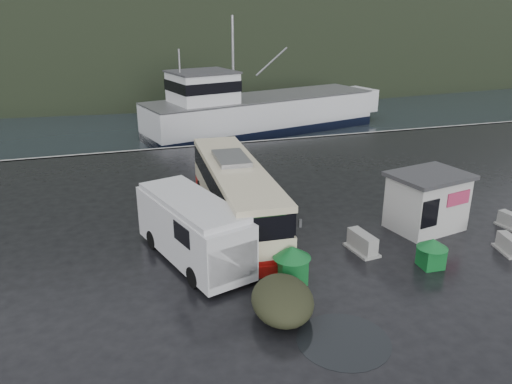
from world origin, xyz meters
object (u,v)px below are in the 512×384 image
object	(u,v)px
ticket_kiosk	(424,228)
jersey_barrier_a	(362,251)
coach_bus	(236,224)
white_van	(194,259)
jersey_barrier_c	(508,252)
waste_bin_right	(430,267)
fishing_trawler	(262,117)
jersey_barrier_b	(510,228)
dome_tent	(282,314)
waste_bin_left	(291,281)

from	to	relation	value
ticket_kiosk	jersey_barrier_a	bearing A→B (deg)	-173.15
coach_bus	white_van	xyz separation A→B (m)	(-2.74, -3.16, 0.00)
ticket_kiosk	jersey_barrier_c	xyz separation A→B (m)	(2.06, -3.34, 0.00)
coach_bus	jersey_barrier_a	distance (m)	6.51
waste_bin_right	fishing_trawler	bearing A→B (deg)	85.35
jersey_barrier_b	fishing_trawler	distance (m)	29.34
ticket_kiosk	jersey_barrier_a	world-z (taller)	ticket_kiosk
dome_tent	ticket_kiosk	size ratio (longest dim) A/B	0.85
dome_tent	jersey_barrier_b	bearing A→B (deg)	15.44
jersey_barrier_b	fishing_trawler	bearing A→B (deg)	97.23
fishing_trawler	jersey_barrier_c	bearing A→B (deg)	-101.35
ticket_kiosk	waste_bin_right	bearing A→B (deg)	-132.39
ticket_kiosk	dome_tent	bearing A→B (deg)	-163.17
white_van	ticket_kiosk	world-z (taller)	white_van
white_van	jersey_barrier_b	distance (m)	15.72
jersey_barrier_b	jersey_barrier_c	size ratio (longest dim) A/B	0.98
waste_bin_right	ticket_kiosk	distance (m)	4.08
coach_bus	jersey_barrier_c	size ratio (longest dim) A/B	7.90
waste_bin_left	white_van	bearing A→B (deg)	139.29
white_van	waste_bin_left	world-z (taller)	white_van
fishing_trawler	jersey_barrier_a	bearing A→B (deg)	-113.30
waste_bin_right	jersey_barrier_c	world-z (taller)	waste_bin_right
waste_bin_right	jersey_barrier_b	world-z (taller)	waste_bin_right
white_van	dome_tent	distance (m)	5.51
jersey_barrier_b	waste_bin_right	bearing A→B (deg)	-160.33
dome_tent	jersey_barrier_a	world-z (taller)	dome_tent
waste_bin_right	jersey_barrier_c	bearing A→B (deg)	2.06
waste_bin_right	fishing_trawler	size ratio (longest dim) A/B	0.05
waste_bin_right	jersey_barrier_c	xyz separation A→B (m)	(4.16, 0.15, 0.00)
coach_bus	jersey_barrier_b	size ratio (longest dim) A/B	8.03
coach_bus	jersey_barrier_b	world-z (taller)	coach_bus
waste_bin_right	jersey_barrier_a	bearing A→B (deg)	134.32
jersey_barrier_c	jersey_barrier_a	bearing A→B (deg)	162.46
waste_bin_right	dome_tent	distance (m)	7.31
waste_bin_left	ticket_kiosk	bearing A→B (deg)	19.46
fishing_trawler	jersey_barrier_b	bearing A→B (deg)	-97.09
white_van	jersey_barrier_c	world-z (taller)	white_van
dome_tent	fishing_trawler	size ratio (longest dim) A/B	0.11
jersey_barrier_c	fishing_trawler	xyz separation A→B (m)	(-1.62, 31.18, 0.00)
jersey_barrier_c	fishing_trawler	world-z (taller)	fishing_trawler
ticket_kiosk	jersey_barrier_a	distance (m)	4.39
jersey_barrier_a	fishing_trawler	size ratio (longest dim) A/B	0.06
waste_bin_right	jersey_barrier_b	bearing A→B (deg)	19.67
ticket_kiosk	white_van	bearing A→B (deg)	168.33
waste_bin_left	jersey_barrier_c	xyz separation A→B (m)	(10.18, -0.47, 0.00)
jersey_barrier_b	waste_bin_left	bearing A→B (deg)	-172.54
jersey_barrier_a	jersey_barrier_b	xyz separation A→B (m)	(8.31, 0.11, 0.00)
coach_bus	waste_bin_left	xyz separation A→B (m)	(0.66, -6.09, 0.00)
jersey_barrier_a	fishing_trawler	bearing A→B (deg)	81.02
dome_tent	jersey_barrier_c	world-z (taller)	dome_tent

